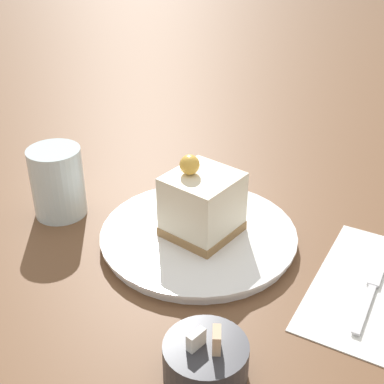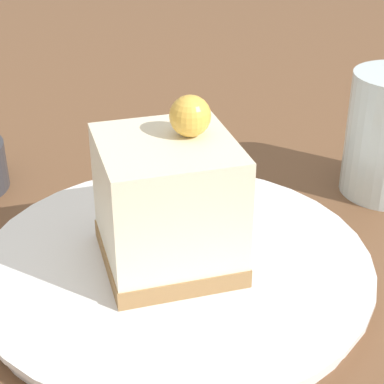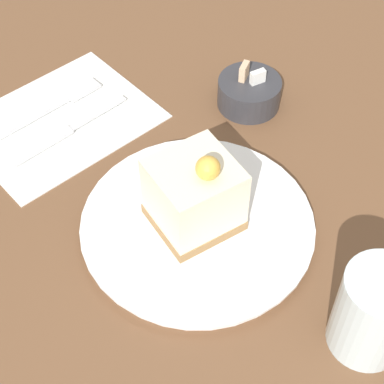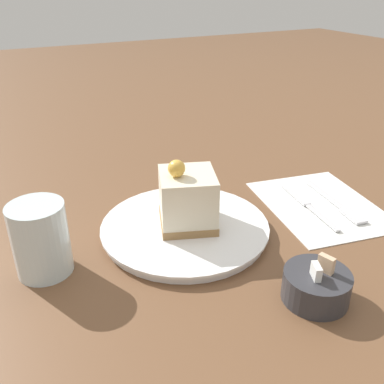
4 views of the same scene
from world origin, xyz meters
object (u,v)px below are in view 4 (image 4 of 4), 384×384
(knife, at_px, (302,200))
(drinking_glass, at_px, (40,238))
(cake_slice, at_px, (187,198))
(sugar_bowl, at_px, (316,286))
(plate, at_px, (184,227))
(fork, at_px, (338,205))

(knife, distance_m, drinking_glass, 0.44)
(cake_slice, bearing_deg, sugar_bowl, 128.64)
(plate, bearing_deg, fork, 170.31)
(plate, xyz_separation_m, cake_slice, (-0.00, -0.00, 0.05))
(fork, xyz_separation_m, drinking_glass, (0.48, -0.05, 0.05))
(plate, distance_m, sugar_bowl, 0.23)
(knife, xyz_separation_m, drinking_glass, (0.44, -0.01, 0.05))
(fork, height_order, drinking_glass, drinking_glass)
(fork, relative_size, knife, 0.91)
(knife, bearing_deg, sugar_bowl, 61.95)
(cake_slice, xyz_separation_m, knife, (-0.22, 0.01, -0.05))
(knife, distance_m, sugar_bowl, 0.25)
(plate, relative_size, fork, 1.63)
(plate, relative_size, cake_slice, 2.37)
(plate, height_order, fork, plate)
(plate, bearing_deg, cake_slice, -176.55)
(drinking_glass, bearing_deg, plate, 179.98)
(sugar_bowl, bearing_deg, drinking_glass, -35.92)
(cake_slice, bearing_deg, plate, 22.39)
(fork, relative_size, drinking_glass, 1.58)
(fork, bearing_deg, drinking_glass, 2.46)
(cake_slice, height_order, knife, cake_slice)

